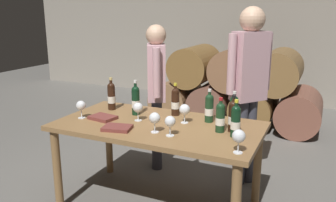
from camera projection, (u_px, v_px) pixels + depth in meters
The scene contains 21 objects.
cellar_back_wall at pixel (258, 26), 6.46m from camera, with size 10.00×0.24×2.80m, color gray.
barrel_stack at pixel (234, 89), 5.26m from camera, with size 2.49×0.90×1.15m.
dining_table at pixel (158, 134), 2.94m from camera, with size 1.70×0.90×0.76m.
wine_bottle_0 at pixel (111, 96), 3.31m from camera, with size 0.07×0.07×0.31m.
wine_bottle_1 at pixel (136, 100), 3.15m from camera, with size 0.07×0.07×0.32m.
wine_bottle_2 at pixel (234, 109), 2.92m from camera, with size 0.07×0.07×0.27m.
wine_bottle_3 at pixel (209, 108), 2.94m from camera, with size 0.07×0.07×0.29m.
wine_bottle_4 at pixel (175, 101), 3.14m from camera, with size 0.07×0.07×0.29m.
wine_bottle_5 at pixel (236, 121), 2.59m from camera, with size 0.07×0.07×0.29m.
wine_bottle_6 at pixel (233, 116), 2.71m from camera, with size 0.07×0.07×0.29m.
wine_bottle_7 at pixel (220, 117), 2.70m from camera, with size 0.07×0.07×0.27m.
wine_glass_0 at pixel (138, 108), 2.98m from camera, with size 0.09×0.09×0.16m.
wine_glass_1 at pixel (239, 137), 2.30m from camera, with size 0.09×0.09×0.16m.
wine_glass_2 at pixel (155, 118), 2.69m from camera, with size 0.09×0.09×0.16m.
wine_glass_3 at pixel (170, 122), 2.61m from camera, with size 0.08×0.08×0.16m.
wine_glass_4 at pixel (185, 110), 2.91m from camera, with size 0.09×0.09×0.16m.
wine_glass_5 at pixel (81, 106), 3.05m from camera, with size 0.08×0.08×0.16m.
tasting_notebook at pixel (103, 118), 3.04m from camera, with size 0.22×0.16×0.03m, color brown.
leather_ledger at pixel (117, 128), 2.78m from camera, with size 0.22×0.16×0.03m, color brown.
sommelier_presenting at pixel (249, 80), 3.27m from camera, with size 0.34×0.41×1.72m.
taster_seated_left at pixel (156, 85), 3.66m from camera, with size 0.31×0.45×1.54m.
Camera 1 is at (1.23, -2.49, 1.68)m, focal length 37.47 mm.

